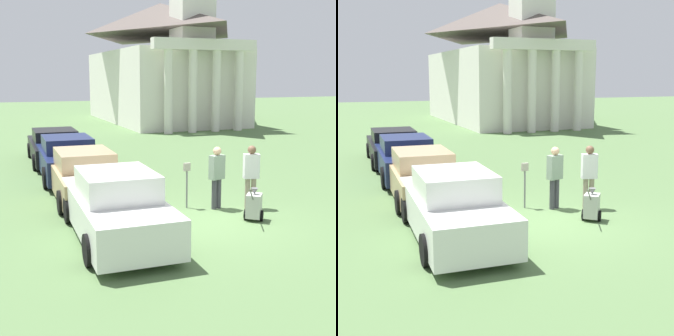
% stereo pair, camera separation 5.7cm
% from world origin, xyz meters
% --- Properties ---
extents(ground_plane, '(120.00, 120.00, 0.00)m').
position_xyz_m(ground_plane, '(0.00, 0.00, 0.00)').
color(ground_plane, '#517042').
extents(parked_car_white, '(2.00, 4.68, 1.57)m').
position_xyz_m(parked_car_white, '(-2.57, -0.29, 0.72)').
color(parked_car_white, silver).
rests_on(parked_car_white, ground_plane).
extents(parked_car_tan, '(1.98, 4.99, 1.48)m').
position_xyz_m(parked_car_tan, '(-2.57, 3.49, 0.68)').
color(parked_car_tan, tan).
rests_on(parked_car_tan, ground_plane).
extents(parked_car_navy, '(2.07, 4.99, 1.51)m').
position_xyz_m(parked_car_navy, '(-2.57, 6.62, 0.71)').
color(parked_car_navy, '#19234C').
rests_on(parked_car_navy, ground_plane).
extents(parked_car_black, '(2.15, 5.10, 1.42)m').
position_xyz_m(parked_car_black, '(-2.57, 9.91, 0.66)').
color(parked_car_black, black).
rests_on(parked_car_black, ground_plane).
extents(parking_meter, '(0.18, 0.09, 1.27)m').
position_xyz_m(parking_meter, '(-0.11, 1.40, 0.89)').
color(parking_meter, slate).
rests_on(parking_meter, ground_plane).
extents(person_worker, '(0.46, 0.33, 1.73)m').
position_xyz_m(person_worker, '(0.63, 1.04, 0.99)').
color(person_worker, '#3F3F47').
rests_on(person_worker, ground_plane).
extents(person_supervisor, '(0.46, 0.32, 1.76)m').
position_xyz_m(person_supervisor, '(1.53, 0.74, 1.01)').
color(person_supervisor, gray).
rests_on(person_supervisor, ground_plane).
extents(equipment_cart, '(0.78, 0.88, 1.00)m').
position_xyz_m(equipment_cart, '(1.03, -0.27, 0.39)').
color(equipment_cart, '#B2B2AD').
rests_on(equipment_cart, ground_plane).
extents(church, '(8.60, 16.68, 19.45)m').
position_xyz_m(church, '(8.15, 25.62, 5.03)').
color(church, silver).
rests_on(church, ground_plane).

